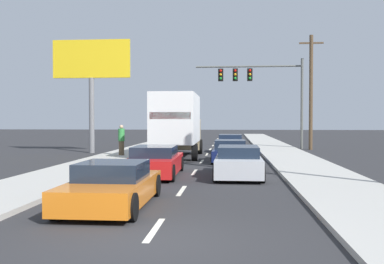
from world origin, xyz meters
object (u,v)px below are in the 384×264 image
(traffic_signal_mast, at_px, (253,81))
(car_orange, at_px, (112,186))
(car_silver, at_px, (238,162))
(pedestrian_near_corner, at_px, (121,140))
(box_truck, at_px, (178,122))
(roadside_billboard, at_px, (91,70))
(car_navy, at_px, (230,152))
(car_blue, at_px, (230,144))
(car_red, at_px, (155,162))
(utility_pole_mid, at_px, (311,91))

(traffic_signal_mast, bearing_deg, car_orange, -101.53)
(car_silver, height_order, pedestrian_near_corner, pedestrian_near_corner)
(box_truck, height_order, roadside_billboard, roadside_billboard)
(car_navy, relative_size, pedestrian_near_corner, 2.45)
(car_orange, bearing_deg, car_blue, 81.18)
(pedestrian_near_corner, bearing_deg, box_truck, 1.25)
(car_orange, relative_size, pedestrian_near_corner, 2.38)
(car_red, relative_size, roadside_billboard, 0.60)
(box_truck, height_order, utility_pole_mid, utility_pole_mid)
(car_blue, relative_size, car_navy, 0.90)
(car_orange, relative_size, utility_pole_mid, 0.50)
(traffic_signal_mast, height_order, utility_pole_mid, utility_pole_mid)
(car_red, relative_size, pedestrian_near_corner, 2.52)
(pedestrian_near_corner, bearing_deg, utility_pole_mid, 32.61)
(car_navy, bearing_deg, car_red, -115.25)
(utility_pole_mid, relative_size, pedestrian_near_corner, 4.75)
(car_red, height_order, car_orange, car_red)
(box_truck, distance_m, traffic_signal_mast, 10.61)
(car_orange, xyz_separation_m, traffic_signal_mast, (4.83, 23.69, 4.82))
(car_red, bearing_deg, utility_pole_mid, 61.16)
(utility_pole_mid, relative_size, roadside_billboard, 1.12)
(car_orange, distance_m, traffic_signal_mast, 24.65)
(utility_pole_mid, height_order, roadside_billboard, utility_pole_mid)
(car_silver, bearing_deg, pedestrian_near_corner, 129.21)
(box_truck, height_order, pedestrian_near_corner, box_truck)
(car_blue, relative_size, car_silver, 0.87)
(car_orange, relative_size, car_blue, 1.07)
(traffic_signal_mast, distance_m, pedestrian_near_corner, 12.92)
(box_truck, relative_size, car_blue, 1.91)
(box_truck, height_order, car_red, box_truck)
(traffic_signal_mast, relative_size, pedestrian_near_corner, 4.59)
(car_silver, bearing_deg, traffic_signal_mast, 85.19)
(car_red, xyz_separation_m, car_blue, (3.01, 13.31, 0.00))
(car_orange, xyz_separation_m, roadside_billboard, (-6.41, 18.23, 5.15))
(utility_pole_mid, bearing_deg, roadside_billboard, -163.50)
(traffic_signal_mast, bearing_deg, pedestrian_near_corner, -132.96)
(car_orange, bearing_deg, roadside_billboard, 109.37)
(box_truck, bearing_deg, car_silver, -67.87)
(roadside_billboard, distance_m, pedestrian_near_corner, 6.48)
(traffic_signal_mast, distance_m, roadside_billboard, 12.50)
(box_truck, height_order, car_orange, box_truck)
(car_orange, height_order, car_blue, car_blue)
(utility_pole_mid, bearing_deg, box_truck, -139.02)
(box_truck, distance_m, car_orange, 14.93)
(car_blue, bearing_deg, utility_pole_mid, 27.72)
(car_silver, bearing_deg, roadside_billboard, 129.54)
(box_truck, bearing_deg, car_red, -89.30)
(utility_pole_mid, distance_m, pedestrian_near_corner, 15.34)
(car_blue, relative_size, traffic_signal_mast, 0.48)
(car_blue, bearing_deg, car_navy, -89.98)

